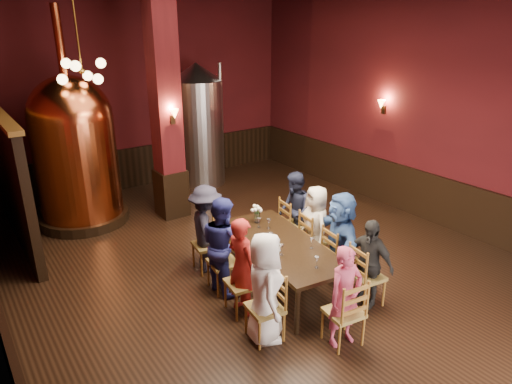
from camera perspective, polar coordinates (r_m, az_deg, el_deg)
room at (r=7.19m, az=0.47°, el=7.02°), size 10.00×10.02×4.50m
wainscot_right at (r=10.43m, az=18.37°, el=0.31°), size 0.08×9.90×1.00m
wainscot_back at (r=11.90m, az=-13.70°, el=3.27°), size 7.90×0.08×1.00m
column at (r=9.43m, az=-11.22°, el=9.94°), size 0.58×0.58×4.50m
partition at (r=9.32m, az=-28.18°, el=1.02°), size 0.22×3.50×2.40m
pendant_cluster at (r=8.91m, az=-20.93°, el=13.93°), size 0.90×0.90×1.70m
sconce_wall at (r=10.43m, az=15.70°, el=10.30°), size 0.20×0.20×0.36m
sconce_column at (r=9.17m, az=-10.40°, el=9.38°), size 0.20×0.20×0.36m
dining_table at (r=7.09m, az=3.28°, el=-6.76°), size 1.31×2.51×0.75m
chair_0 at (r=6.10m, az=1.11°, el=-14.25°), size 0.52×0.52×0.92m
person_0 at (r=5.93m, az=1.13°, el=-11.91°), size 0.75×0.87×1.51m
chair_1 at (r=6.59m, az=-1.74°, el=-11.29°), size 0.52×0.52×0.92m
person_1 at (r=6.45m, az=-1.77°, el=-9.24°), size 0.40×0.57×1.46m
chair_2 at (r=7.11m, az=-4.11°, el=-8.76°), size 0.52×0.52×0.92m
person_2 at (r=6.97m, az=-4.17°, el=-6.58°), size 0.41×0.76×1.53m
chair_3 at (r=7.66m, az=-6.15°, el=-6.54°), size 0.52×0.52×0.92m
person_3 at (r=7.53m, az=-6.23°, el=-4.61°), size 0.77×1.07×1.49m
chair_4 at (r=6.95m, az=13.69°, el=-10.11°), size 0.52×0.52×0.92m
person_4 at (r=6.84m, az=13.85°, el=-8.56°), size 0.46×0.84×1.35m
chair_5 at (r=7.39m, az=10.29°, el=-7.86°), size 0.52×0.52×0.92m
person_5 at (r=7.25m, az=10.45°, el=-5.74°), size 0.96×1.48×1.53m
chair_6 at (r=7.85m, az=7.36°, el=-5.87°), size 0.52×0.52×0.92m
person_6 at (r=7.75m, az=7.45°, el=-4.24°), size 0.62×0.79×1.41m
chair_7 at (r=8.35m, az=4.75°, el=-4.07°), size 0.52×0.52×0.92m
person_7 at (r=8.25m, az=4.80°, el=-2.40°), size 0.64×0.78×1.45m
chair_8 at (r=6.13m, az=10.92°, el=-14.50°), size 0.52×0.52×0.92m
person_8 at (r=6.00m, az=11.06°, el=-12.73°), size 0.53×0.37×1.37m
copper_kettle at (r=9.75m, az=-21.68°, el=4.95°), size 1.82×1.82×4.24m
steel_vessel at (r=11.51m, az=-7.21°, el=8.29°), size 1.29×1.29×3.01m
rose_vase at (r=7.62m, az=0.14°, el=-2.38°), size 0.19×0.19×0.32m
wine_glass_0 at (r=7.39m, az=-1.39°, el=-4.22°), size 0.07×0.07×0.17m
wine_glass_1 at (r=7.46m, az=1.58°, el=-3.98°), size 0.07×0.07×0.17m
wine_glass_2 at (r=7.00m, az=1.83°, el=-5.75°), size 0.07×0.07×0.17m
wine_glass_3 at (r=7.49m, az=0.36°, el=-3.88°), size 0.07×0.07×0.17m
wine_glass_4 at (r=6.89m, az=6.99°, el=-6.37°), size 0.07×0.07×0.17m
wine_glass_5 at (r=6.39m, az=7.60°, el=-8.69°), size 0.07×0.07×0.17m
wine_glass_6 at (r=6.66m, az=3.20°, el=-7.22°), size 0.07×0.07×0.17m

